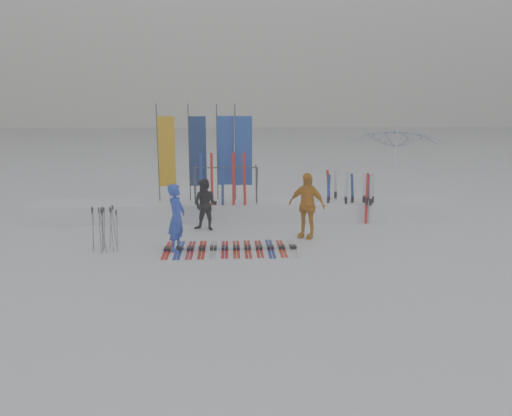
{
  "coord_description": "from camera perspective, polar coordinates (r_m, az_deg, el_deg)",
  "views": [
    {
      "loc": [
        -0.51,
        -11.84,
        3.94
      ],
      "look_at": [
        0.2,
        1.6,
        1.0
      ],
      "focal_mm": 35.0,
      "sensor_mm": 36.0,
      "label": 1
    }
  ],
  "objects": [
    {
      "name": "ski_rack",
      "position": [
        16.24,
        -3.47,
        3.24
      ],
      "size": [
        2.04,
        0.8,
        1.23
      ],
      "color": "#383A3F",
      "rests_on": "ground"
    },
    {
      "name": "person_blue",
      "position": [
        13.26,
        -9.05,
        -1.11
      ],
      "size": [
        0.58,
        0.74,
        1.79
      ],
      "primitive_type": "imported",
      "rotation": [
        0.0,
        0.0,
        1.32
      ],
      "color": "blue",
      "rests_on": "ground"
    },
    {
      "name": "feather_flags",
      "position": [
        16.75,
        -5.53,
        6.45
      ],
      "size": [
        3.13,
        0.25,
        3.2
      ],
      "color": "#383A3F",
      "rests_on": "ground"
    },
    {
      "name": "ski_row",
      "position": [
        13.41,
        -2.93,
        -4.62
      ],
      "size": [
        3.53,
        1.69,
        0.07
      ],
      "color": "red",
      "rests_on": "ground"
    },
    {
      "name": "tent_canopy",
      "position": [
        18.11,
        15.61,
        4.15
      ],
      "size": [
        3.74,
        3.8,
        3.02
      ],
      "primitive_type": "imported",
      "rotation": [
        0.0,
        0.0,
        0.14
      ],
      "color": "white",
      "rests_on": "ground"
    },
    {
      "name": "upright_skis",
      "position": [
        16.79,
        10.96,
        1.29
      ],
      "size": [
        1.54,
        1.1,
        1.68
      ],
      "color": "navy",
      "rests_on": "ground"
    },
    {
      "name": "ground",
      "position": [
        12.49,
        -0.53,
        -6.07
      ],
      "size": [
        120.0,
        120.0,
        0.0
      ],
      "primitive_type": "plane",
      "color": "white",
      "rests_on": "ground"
    },
    {
      "name": "person_yellow",
      "position": [
        14.42,
        5.8,
        0.3
      ],
      "size": [
        1.19,
        0.99,
        1.9
      ],
      "primitive_type": "imported",
      "rotation": [
        0.0,
        0.0,
        -0.56
      ],
      "color": "orange",
      "rests_on": "ground"
    },
    {
      "name": "snow_bank",
      "position": [
        16.85,
        -1.21,
        -0.16
      ],
      "size": [
        14.0,
        1.6,
        0.6
      ],
      "primitive_type": "cube",
      "color": "white",
      "rests_on": "ground"
    },
    {
      "name": "pole_cluster",
      "position": [
        13.75,
        -16.9,
        -2.32
      ],
      "size": [
        0.78,
        0.83,
        1.25
      ],
      "color": "#595B60",
      "rests_on": "ground"
    },
    {
      "name": "person_black",
      "position": [
        15.27,
        -5.79,
        0.36
      ],
      "size": [
        0.92,
        0.82,
        1.58
      ],
      "primitive_type": "imported",
      "rotation": [
        0.0,
        0.0,
        -0.33
      ],
      "color": "black",
      "rests_on": "ground"
    }
  ]
}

